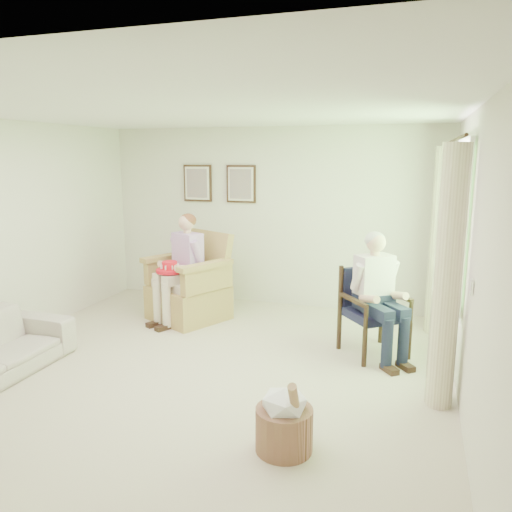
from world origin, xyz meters
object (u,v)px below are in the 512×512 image
Objects in this scene: person_dark at (375,287)px; hatbox at (284,420)px; wood_armchair at (375,307)px; person_wicker at (184,260)px; red_hat at (170,268)px; wicker_armchair at (190,291)px.

hatbox is at bearing -141.57° from person_dark.
hatbox is (-0.47, -2.20, -0.27)m from wood_armchair.
person_dark is (2.50, -0.44, -0.05)m from person_wicker.
red_hat is 0.55× the size of hatbox.
wood_armchair is 1.49× the size of hatbox.
person_dark reaches higher than red_hat.
person_dark is at bearing 16.51° from person_wicker.
wicker_armchair reaches higher than red_hat.
wood_armchair is at bearing 16.60° from wicker_armchair.
red_hat is at bearing 132.95° from hatbox.
wood_armchair is at bearing -2.35° from red_hat.
wicker_armchair is at bearing 127.94° from person_dark.
person_wicker is at bearing 131.33° from person_dark.
wicker_armchair is at bearing 127.65° from hatbox.
person_dark is (0.00, -0.16, 0.27)m from wood_armchair.
wicker_armchair is 3.34× the size of red_hat.
person_wicker reaches higher than person_dark.
person_dark is 3.85× the size of red_hat.
wicker_armchair is 0.52m from red_hat.
person_wicker is 2.54m from person_dark.
person_wicker is at bearing -63.55° from wicker_armchair.
person_dark is 2.63m from red_hat.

